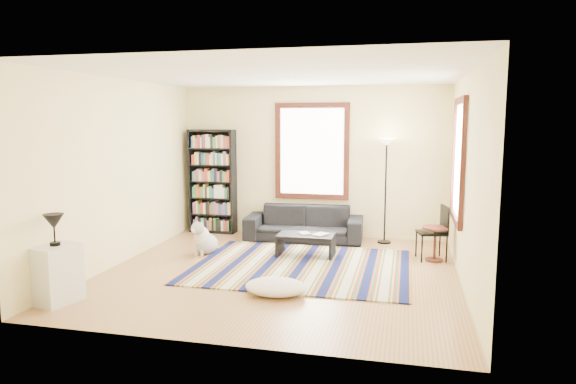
% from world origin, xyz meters
% --- Properties ---
extents(floor, '(5.00, 5.00, 0.10)m').
position_xyz_m(floor, '(0.00, 0.00, -0.05)').
color(floor, '#AA874E').
rests_on(floor, ground).
extents(ceiling, '(5.00, 5.00, 0.10)m').
position_xyz_m(ceiling, '(0.00, 0.00, 2.85)').
color(ceiling, white).
rests_on(ceiling, floor).
extents(wall_back, '(5.00, 0.10, 2.80)m').
position_xyz_m(wall_back, '(0.00, 2.55, 1.40)').
color(wall_back, '#FAE4A9').
rests_on(wall_back, floor).
extents(wall_front, '(5.00, 0.10, 2.80)m').
position_xyz_m(wall_front, '(0.00, -2.55, 1.40)').
color(wall_front, '#FAE4A9').
rests_on(wall_front, floor).
extents(wall_left, '(0.10, 5.00, 2.80)m').
position_xyz_m(wall_left, '(-2.55, 0.00, 1.40)').
color(wall_left, '#FAE4A9').
rests_on(wall_left, floor).
extents(wall_right, '(0.10, 5.00, 2.80)m').
position_xyz_m(wall_right, '(2.55, 0.00, 1.40)').
color(wall_right, '#FAE4A9').
rests_on(wall_right, floor).
extents(window_back, '(1.20, 0.06, 1.60)m').
position_xyz_m(window_back, '(0.00, 2.47, 1.60)').
color(window_back, white).
rests_on(window_back, wall_back).
extents(window_right, '(0.06, 1.20, 1.60)m').
position_xyz_m(window_right, '(2.47, 0.80, 1.60)').
color(window_right, white).
rests_on(window_right, wall_right).
extents(rug, '(3.21, 2.56, 0.02)m').
position_xyz_m(rug, '(0.25, 0.32, 0.01)').
color(rug, '#0D1443').
rests_on(rug, floor).
extents(sofa, '(0.94, 2.16, 0.62)m').
position_xyz_m(sofa, '(-0.06, 2.05, 0.31)').
color(sofa, black).
rests_on(sofa, floor).
extents(bookshelf, '(0.90, 0.30, 2.00)m').
position_xyz_m(bookshelf, '(-1.93, 2.32, 1.00)').
color(bookshelf, black).
rests_on(bookshelf, floor).
extents(coffee_table, '(0.97, 0.64, 0.36)m').
position_xyz_m(coffee_table, '(0.19, 0.94, 0.18)').
color(coffee_table, black).
rests_on(coffee_table, floor).
extents(book_a, '(0.25, 0.23, 0.02)m').
position_xyz_m(book_a, '(0.09, 0.94, 0.37)').
color(book_a, beige).
rests_on(book_a, coffee_table).
extents(book_b, '(0.28, 0.31, 0.02)m').
position_xyz_m(book_b, '(0.34, 0.99, 0.37)').
color(book_b, beige).
rests_on(book_b, coffee_table).
extents(floor_cushion, '(0.80, 0.61, 0.20)m').
position_xyz_m(floor_cushion, '(0.18, -0.95, 0.10)').
color(floor_cushion, white).
rests_on(floor_cushion, floor).
extents(floor_lamp, '(0.34, 0.34, 1.86)m').
position_xyz_m(floor_lamp, '(1.39, 2.15, 0.93)').
color(floor_lamp, black).
rests_on(floor_lamp, floor).
extents(side_table, '(0.51, 0.51, 0.54)m').
position_xyz_m(side_table, '(2.20, 1.12, 0.27)').
color(side_table, '#4C1C13').
rests_on(side_table, floor).
extents(folding_chair, '(0.50, 0.48, 0.86)m').
position_xyz_m(folding_chair, '(2.15, 1.19, 0.43)').
color(folding_chair, black).
rests_on(folding_chair, floor).
extents(white_cabinet, '(0.49, 0.58, 0.70)m').
position_xyz_m(white_cabinet, '(-2.30, -1.82, 0.35)').
color(white_cabinet, silver).
rests_on(white_cabinet, floor).
extents(table_lamp, '(0.31, 0.31, 0.38)m').
position_xyz_m(table_lamp, '(-2.30, -1.82, 0.89)').
color(table_lamp, black).
rests_on(table_lamp, white_cabinet).
extents(dog, '(0.59, 0.67, 0.56)m').
position_xyz_m(dog, '(-1.42, 0.71, 0.28)').
color(dog, silver).
rests_on(dog, floor).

